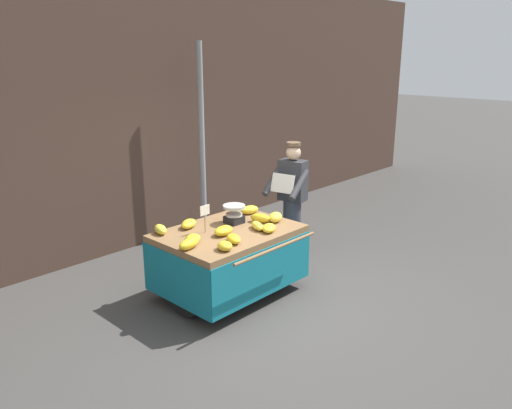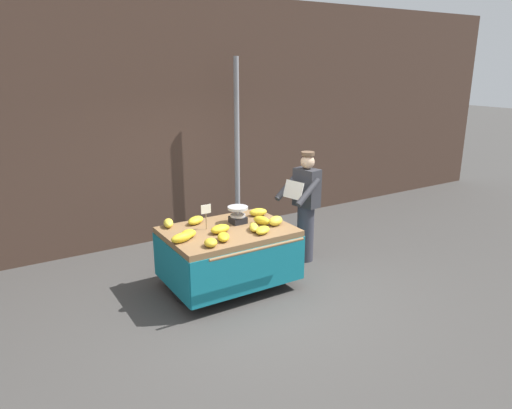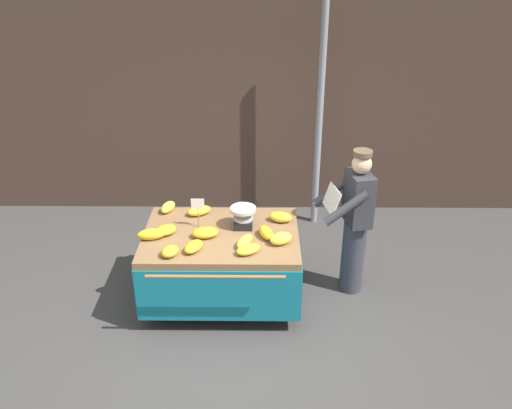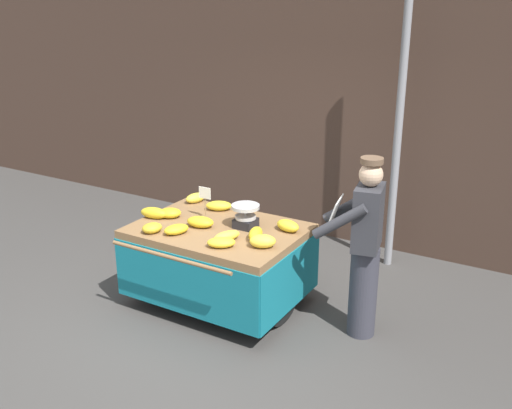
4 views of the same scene
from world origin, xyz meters
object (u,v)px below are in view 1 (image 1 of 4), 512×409
(banana_cart, at_px, (229,247))
(banana_bunch_2, at_px, (193,239))
(banana_bunch_0, at_px, (160,229))
(banana_bunch_9, at_px, (189,224))
(weighing_scale, at_px, (234,214))
(banana_bunch_3, at_px, (234,239))
(banana_bunch_7, at_px, (189,244))
(banana_bunch_4, at_px, (223,231))
(banana_bunch_1, at_px, (225,246))
(vendor_person, at_px, (292,200))
(banana_bunch_10, at_px, (257,226))
(banana_bunch_5, at_px, (260,218))
(banana_bunch_6, at_px, (269,228))
(street_pole, at_px, (202,143))
(banana_bunch_8, at_px, (249,210))
(banana_bunch_11, at_px, (275,217))
(price_sign, at_px, (205,213))

(banana_cart, xyz_separation_m, banana_bunch_2, (-0.58, -0.03, 0.27))
(banana_bunch_0, relative_size, banana_bunch_9, 0.89)
(weighing_scale, bearing_deg, banana_bunch_2, -168.35)
(banana_bunch_3, xyz_separation_m, banana_bunch_7, (-0.46, 0.22, 0.01))
(banana_bunch_4, relative_size, banana_bunch_7, 0.93)
(banana_bunch_0, bearing_deg, banana_bunch_4, -50.27)
(banana_bunch_0, bearing_deg, banana_bunch_1, -80.01)
(vendor_person, bearing_deg, banana_bunch_2, -173.48)
(banana_cart, relative_size, banana_bunch_2, 7.24)
(banana_bunch_0, relative_size, banana_bunch_10, 0.91)
(weighing_scale, relative_size, banana_bunch_9, 1.01)
(banana_bunch_1, relative_size, banana_bunch_5, 0.77)
(weighing_scale, distance_m, banana_bunch_2, 0.84)
(banana_bunch_6, bearing_deg, banana_bunch_10, 104.31)
(banana_bunch_1, distance_m, banana_bunch_7, 0.40)
(street_pole, xyz_separation_m, banana_bunch_2, (-1.77, -1.86, -0.64))
(banana_bunch_3, bearing_deg, vendor_person, 17.95)
(banana_bunch_9, bearing_deg, banana_bunch_8, -9.40)
(banana_bunch_6, bearing_deg, banana_bunch_2, 157.63)
(banana_bunch_10, distance_m, banana_bunch_11, 0.37)
(banana_bunch_1, distance_m, banana_bunch_4, 0.48)
(banana_bunch_1, distance_m, vendor_person, 2.03)
(banana_bunch_4, bearing_deg, banana_bunch_9, 103.06)
(banana_bunch_5, height_order, vendor_person, vendor_person)
(banana_bunch_3, height_order, vendor_person, vendor_person)
(price_sign, height_order, banana_bunch_10, price_sign)
(weighing_scale, distance_m, price_sign, 0.50)
(banana_bunch_8, xyz_separation_m, vendor_person, (0.81, -0.06, -0.03))
(price_sign, distance_m, banana_bunch_11, 0.96)
(banana_bunch_8, relative_size, banana_bunch_11, 1.06)
(weighing_scale, bearing_deg, banana_bunch_11, -41.08)
(banana_bunch_2, relative_size, banana_bunch_4, 0.83)
(street_pole, relative_size, banana_bunch_3, 12.25)
(banana_bunch_8, height_order, banana_bunch_10, banana_bunch_8)
(banana_bunch_10, bearing_deg, banana_bunch_0, 140.80)
(banana_bunch_0, xyz_separation_m, banana_bunch_5, (1.12, -0.58, 0.00))
(banana_bunch_1, bearing_deg, banana_bunch_7, 127.16)
(banana_bunch_7, height_order, banana_bunch_11, banana_bunch_11)
(banana_bunch_8, bearing_deg, banana_bunch_0, 169.82)
(banana_bunch_10, relative_size, banana_bunch_11, 1.12)
(banana_bunch_2, bearing_deg, vendor_person, 6.52)
(weighing_scale, bearing_deg, banana_bunch_9, 151.26)
(banana_bunch_11, bearing_deg, banana_bunch_5, 140.11)
(banana_bunch_3, xyz_separation_m, vendor_person, (1.70, 0.55, -0.02))
(banana_bunch_7, bearing_deg, weighing_scale, 15.66)
(banana_bunch_2, bearing_deg, banana_bunch_6, -22.37)
(banana_cart, bearing_deg, banana_bunch_2, -177.47)
(banana_bunch_1, bearing_deg, banana_bunch_4, 48.67)
(weighing_scale, xyz_separation_m, banana_bunch_2, (-0.82, -0.17, -0.07))
(price_sign, bearing_deg, banana_bunch_11, -21.13)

